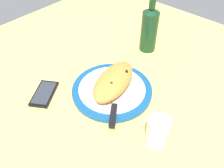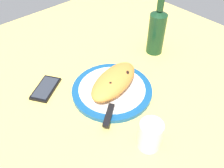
# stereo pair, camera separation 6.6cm
# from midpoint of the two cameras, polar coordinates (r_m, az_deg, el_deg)

# --- Properties ---
(ground_plane) EXTENTS (1.50, 1.50, 0.03)m
(ground_plane) POSITION_cam_midpoint_polar(r_m,az_deg,el_deg) (0.88, 2.14, -2.64)
(ground_plane) COLOR #EACC60
(plate) EXTENTS (0.29, 0.29, 0.02)m
(plate) POSITION_cam_midpoint_polar(r_m,az_deg,el_deg) (0.86, 2.18, -1.53)
(plate) COLOR navy
(plate) RESTS_ON ground_plane
(calzone) EXTENTS (0.25, 0.17, 0.06)m
(calzone) POSITION_cam_midpoint_polar(r_m,az_deg,el_deg) (0.84, 2.59, 0.74)
(calzone) COLOR orange
(calzone) RESTS_ON plate
(fork) EXTENTS (0.16, 0.03, 0.00)m
(fork) POSITION_cam_midpoint_polar(r_m,az_deg,el_deg) (0.89, -1.39, 1.31)
(fork) COLOR silver
(fork) RESTS_ON plate
(knife) EXTENTS (0.21, 0.16, 0.01)m
(knife) POSITION_cam_midpoint_polar(r_m,az_deg,el_deg) (0.78, 2.20, -5.71)
(knife) COLOR silver
(knife) RESTS_ON plate
(smartphone) EXTENTS (0.14, 0.13, 0.01)m
(smartphone) POSITION_cam_midpoint_polar(r_m,az_deg,el_deg) (0.90, -13.77, -1.13)
(smartphone) COLOR black
(smartphone) RESTS_ON ground_plane
(water_glass) EXTENTS (0.07, 0.07, 0.10)m
(water_glass) POSITION_cam_midpoint_polar(r_m,az_deg,el_deg) (0.71, 11.87, -12.46)
(water_glass) COLOR silver
(water_glass) RESTS_ON ground_plane
(wine_bottle) EXTENTS (0.07, 0.07, 0.27)m
(wine_bottle) POSITION_cam_midpoint_polar(r_m,az_deg,el_deg) (1.03, 12.63, 12.45)
(wine_bottle) COLOR #14381E
(wine_bottle) RESTS_ON ground_plane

